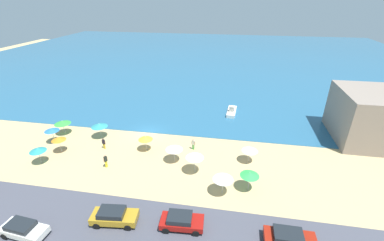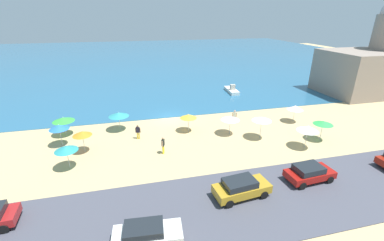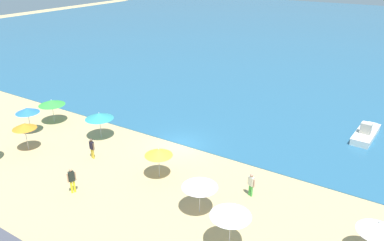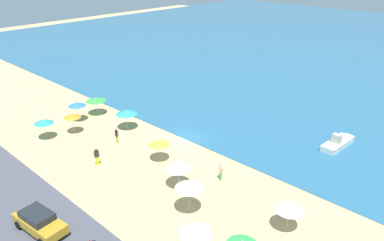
% 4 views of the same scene
% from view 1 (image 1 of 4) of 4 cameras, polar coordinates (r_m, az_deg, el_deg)
% --- Properties ---
extents(ground_plane, '(160.00, 160.00, 0.00)m').
position_cam_1_polar(ground_plane, '(40.43, -9.78, -2.68)').
color(ground_plane, tan).
extents(sea, '(150.00, 110.00, 0.05)m').
position_cam_1_polar(sea, '(91.14, 1.65, 14.06)').
color(sea, '#285F83').
rests_on(sea, ground_plane).
extents(coastal_road, '(80.00, 8.00, 0.06)m').
position_cam_1_polar(coastal_road, '(27.64, -22.60, -20.58)').
color(coastal_road, '#464753').
rests_on(coastal_road, ground_plane).
extents(beach_umbrella_0, '(2.15, 2.15, 2.60)m').
position_cam_1_polar(beach_umbrella_0, '(30.22, 0.63, -7.93)').
color(beach_umbrella_0, '#B2B2B7').
rests_on(beach_umbrella_0, ground_plane).
extents(beach_umbrella_1, '(2.15, 2.15, 2.27)m').
position_cam_1_polar(beach_umbrella_1, '(32.40, -3.99, -6.12)').
color(beach_umbrella_1, '#B2B2B7').
rests_on(beach_umbrella_1, ground_plane).
extents(beach_umbrella_2, '(1.84, 1.84, 2.36)m').
position_cam_1_polar(beach_umbrella_2, '(38.49, -27.55, -3.60)').
color(beach_umbrella_2, '#B2B2B7').
rests_on(beach_umbrella_2, ground_plane).
extents(beach_umbrella_3, '(2.18, 2.18, 2.53)m').
position_cam_1_polar(beach_umbrella_3, '(27.56, 6.93, -12.39)').
color(beach_umbrella_3, '#B2B2B7').
rests_on(beach_umbrella_3, ground_plane).
extents(beach_umbrella_4, '(1.94, 1.94, 2.22)m').
position_cam_1_polar(beach_umbrella_4, '(35.16, -10.32, -3.85)').
color(beach_umbrella_4, '#B2B2B7').
rests_on(beach_umbrella_4, ground_plane).
extents(beach_umbrella_5, '(1.99, 1.99, 2.40)m').
position_cam_1_polar(beach_umbrella_5, '(41.40, -28.75, -1.77)').
color(beach_umbrella_5, '#B2B2B7').
rests_on(beach_umbrella_5, ground_plane).
extents(beach_umbrella_6, '(2.06, 2.06, 2.32)m').
position_cam_1_polar(beach_umbrella_6, '(28.63, 12.70, -11.57)').
color(beach_umbrella_6, '#B2B2B7').
rests_on(beach_umbrella_6, ground_plane).
extents(beach_umbrella_7, '(2.36, 2.36, 2.25)m').
position_cam_1_polar(beach_umbrella_7, '(43.34, -26.85, -0.37)').
color(beach_umbrella_7, '#B2B2B7').
rests_on(beach_umbrella_7, ground_plane).
extents(beach_umbrella_8, '(2.03, 2.03, 2.27)m').
position_cam_1_polar(beach_umbrella_8, '(33.08, 12.75, -6.17)').
color(beach_umbrella_8, '#B2B2B7').
rests_on(beach_umbrella_8, ground_plane).
extents(beach_umbrella_9, '(2.00, 2.00, 2.31)m').
position_cam_1_polar(beach_umbrella_9, '(37.29, -31.10, -5.56)').
color(beach_umbrella_9, '#B2B2B7').
rests_on(beach_umbrella_9, ground_plane).
extents(beach_umbrella_10, '(2.37, 2.37, 2.32)m').
position_cam_1_polar(beach_umbrella_10, '(40.10, -19.91, -0.99)').
color(beach_umbrella_10, '#B2B2B7').
rests_on(beach_umbrella_10, ground_plane).
extents(bather_0, '(0.35, 0.53, 1.80)m').
position_cam_1_polar(bather_0, '(33.55, -18.65, -8.37)').
color(bather_0, yellow).
rests_on(bather_0, ground_plane).
extents(bather_1, '(0.54, 0.33, 1.64)m').
position_cam_1_polar(bather_1, '(35.27, 0.30, -5.16)').
color(bather_1, green).
rests_on(bather_1, ground_plane).
extents(bather_2, '(0.56, 0.29, 1.65)m').
position_cam_1_polar(bather_2, '(37.47, -19.03, -4.72)').
color(bather_2, gold).
rests_on(bather_2, ground_plane).
extents(parked_car_0, '(4.30, 1.96, 1.38)m').
position_cam_1_polar(parked_car_0, '(25.22, 20.84, -23.27)').
color(parked_car_0, maroon).
rests_on(parked_car_0, coastal_road).
extents(parked_car_1, '(4.25, 2.07, 1.38)m').
position_cam_1_polar(parked_car_1, '(28.59, -33.41, -19.51)').
color(parked_car_1, silver).
rests_on(parked_car_1, coastal_road).
extents(parked_car_2, '(4.42, 2.25, 1.49)m').
position_cam_1_polar(parked_car_2, '(26.39, -16.96, -19.62)').
color(parked_car_2, '#B08520').
rests_on(parked_car_2, coastal_road).
extents(parked_car_3, '(4.06, 2.14, 1.40)m').
position_cam_1_polar(parked_car_3, '(25.06, -2.37, -21.38)').
color(parked_car_3, '#9D150F').
rests_on(parked_car_3, coastal_road).
extents(skiff_nearshore, '(1.76, 4.96, 1.48)m').
position_cam_1_polar(skiff_nearshore, '(46.61, 8.80, 2.04)').
color(skiff_nearshore, white).
rests_on(skiff_nearshore, sea).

